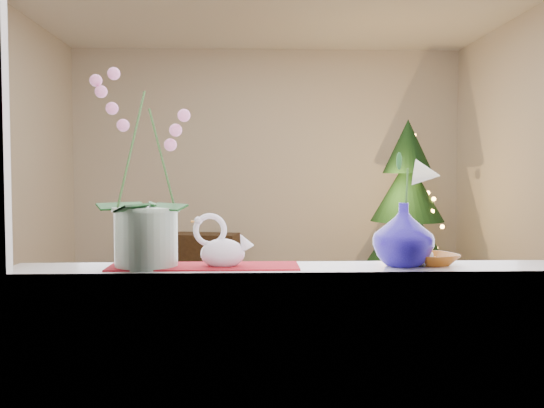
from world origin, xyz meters
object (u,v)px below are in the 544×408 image
Objects in this scene: swan at (223,242)px; amber_dish at (433,260)px; blue_vase at (403,230)px; side_table at (204,259)px; orchid_pot at (146,168)px; paperweight at (424,257)px; xmas_tree at (407,207)px.

amber_dish is (0.79, 0.03, -0.07)m from swan.
blue_vase is 4.81m from side_table.
amber_dish is at bearing -0.78° from swan.
orchid_pot reaches higher than swan.
paperweight is (1.03, -0.02, -0.33)m from orchid_pot.
xmas_tree is at bearing 76.12° from paperweight.
swan is 0.68m from blue_vase.
blue_vase is 1.76× the size of amber_dish.
swan reaches higher than side_table.
amber_dish is 0.20× the size of side_table.
swan is at bearing -113.54° from xmas_tree.
side_table is (-2.16, 0.65, -0.62)m from xmas_tree.
swan reaches higher than amber_dish.
amber_dish is (1.07, 0.01, -0.35)m from orchid_pot.
blue_vase reaches higher than paperweight.
orchid_pot is at bearing 178.81° from paperweight.
swan is 0.75m from paperweight.
xmas_tree is at bearing 63.04° from orchid_pot.
blue_vase is 4.11m from xmas_tree.
side_table is (-0.14, 4.61, -1.00)m from orchid_pot.
side_table is (-1.21, 4.60, -0.65)m from amber_dish.
xmas_tree is 2.34m from side_table.
blue_vase is 0.13m from paperweight.
orchid_pot is at bearing 173.83° from swan.
orchid_pot is at bearing -76.02° from side_table.
blue_vase is at bearing -104.95° from xmas_tree.
xmas_tree reaches higher than amber_dish.
paperweight reaches higher than amber_dish.
orchid_pot is 4.75× the size of amber_dish.
side_table is at bearing 104.19° from paperweight.
blue_vase is at bearing 168.89° from paperweight.
paperweight is (0.08, -0.01, -0.10)m from blue_vase.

